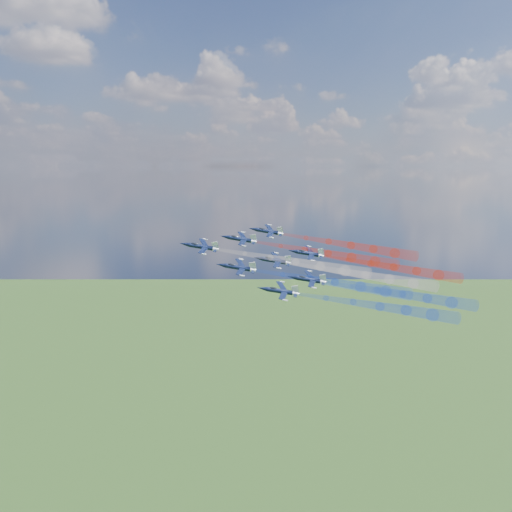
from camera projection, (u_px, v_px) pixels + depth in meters
jet_lead at (201, 247)px, 179.39m from camera, size 15.77×14.52×8.93m
trail_lead at (296, 262)px, 183.85m from camera, size 47.56×23.56×14.27m
jet_inner_left at (238, 267)px, 173.50m from camera, size 15.77×14.52×8.93m
trail_inner_left at (335, 283)px, 177.96m from camera, size 47.56×23.56×14.27m
jet_inner_right at (240, 239)px, 190.75m from camera, size 15.77×14.52×8.93m
trail_inner_right at (328, 254)px, 195.21m from camera, size 47.56×23.56×14.27m
jet_outer_left at (280, 291)px, 165.90m from camera, size 15.77×14.52×8.93m
trail_outer_left at (380, 306)px, 170.36m from camera, size 47.56×23.56×14.27m
jet_center_third at (274, 261)px, 183.00m from camera, size 15.77×14.52×8.93m
trail_center_third at (365, 275)px, 187.47m from camera, size 47.56×23.56×14.27m
jet_outer_right at (268, 231)px, 200.51m from camera, size 15.77×14.52×8.93m
trail_outer_right at (351, 245)px, 204.97m from camera, size 47.56×23.56×14.27m
jet_rear_left at (308, 280)px, 175.48m from camera, size 15.77×14.52×8.93m
trail_rear_left at (402, 294)px, 179.94m from camera, size 47.56×23.56×14.27m
jet_rear_right at (308, 253)px, 192.42m from camera, size 15.77×14.52×8.93m
trail_rear_right at (394, 267)px, 196.88m from camera, size 47.56×23.56×14.27m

